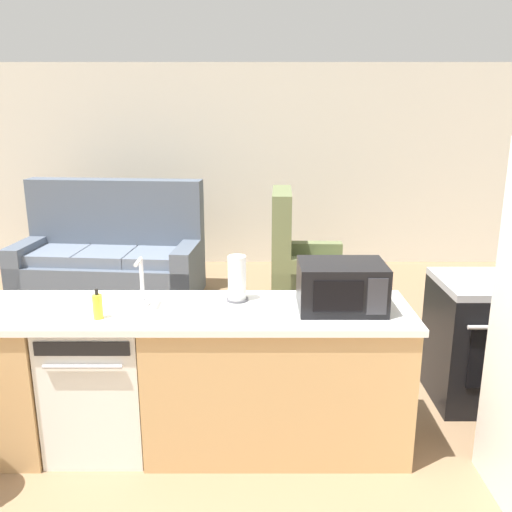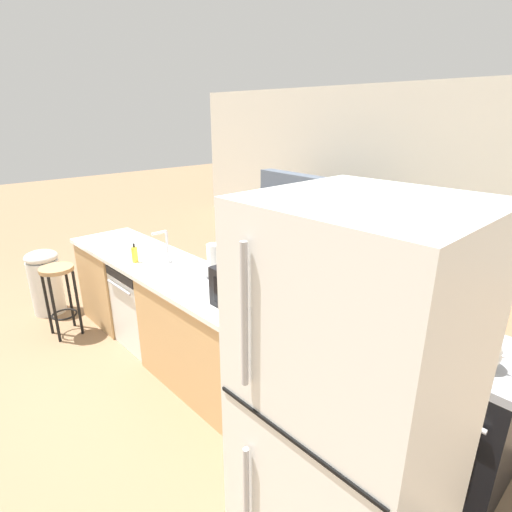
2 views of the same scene
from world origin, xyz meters
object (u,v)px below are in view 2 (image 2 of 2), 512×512
(couch, at_px, (296,234))
(refrigerator, at_px, (349,437))
(paper_towel_roll, at_px, (214,261))
(trash_bin, at_px, (46,281))
(stove_range, at_px, (446,408))
(kettle, at_px, (485,353))
(armchair, at_px, (421,277))
(dishwasher, at_px, (152,303))
(soap_bottle, at_px, (135,254))
(bar_stool, at_px, (59,286))
(microwave, at_px, (252,290))

(couch, bearing_deg, refrigerator, -46.34)
(paper_towel_roll, bearing_deg, trash_bin, -162.41)
(stove_range, bearing_deg, kettle, -36.68)
(armchair, bearing_deg, stove_range, -61.57)
(dishwasher, relative_size, soap_bottle, 4.77)
(dishwasher, height_order, armchair, armchair)
(dishwasher, relative_size, armchair, 0.70)
(couch, height_order, armchair, couch)
(soap_bottle, height_order, bar_stool, soap_bottle)
(refrigerator, height_order, kettle, refrigerator)
(soap_bottle, height_order, couch, couch)
(refrigerator, distance_m, trash_bin, 4.03)
(kettle, distance_m, couch, 4.28)
(microwave, height_order, bar_stool, microwave)
(trash_bin, bearing_deg, refrigerator, 0.14)
(bar_stool, distance_m, couch, 3.49)
(dishwasher, bearing_deg, couch, 103.20)
(couch, bearing_deg, bar_stool, -91.18)
(microwave, distance_m, trash_bin, 2.97)
(paper_towel_roll, xyz_separation_m, armchair, (0.59, 2.57, -0.69))
(trash_bin, xyz_separation_m, armchair, (2.81, 3.28, -0.03))
(kettle, distance_m, bar_stool, 3.69)
(refrigerator, relative_size, microwave, 3.82)
(microwave, relative_size, kettle, 2.44)
(stove_range, relative_size, paper_towel_roll, 3.19)
(dishwasher, relative_size, kettle, 4.10)
(bar_stool, relative_size, armchair, 0.62)
(paper_towel_roll, bearing_deg, microwave, -13.43)
(refrigerator, distance_m, soap_bottle, 2.57)
(couch, bearing_deg, armchair, -4.52)
(refrigerator, relative_size, paper_towel_roll, 6.77)
(microwave, xyz_separation_m, bar_stool, (-2.19, -0.60, -0.50))
(soap_bottle, relative_size, armchair, 0.15)
(trash_bin, bearing_deg, microwave, 11.13)
(stove_range, height_order, refrigerator, refrigerator)
(paper_towel_roll, bearing_deg, soap_bottle, -158.81)
(soap_bottle, bearing_deg, bar_stool, -151.25)
(stove_range, distance_m, kettle, 0.57)
(paper_towel_roll, xyz_separation_m, soap_bottle, (-0.77, -0.30, -0.07))
(couch, relative_size, armchair, 1.73)
(soap_bottle, bearing_deg, paper_towel_roll, 21.19)
(couch, bearing_deg, paper_towel_roll, -61.15)
(stove_range, bearing_deg, microwave, -154.51)
(refrigerator, bearing_deg, microwave, 154.57)
(dishwasher, xyz_separation_m, refrigerator, (2.60, -0.55, 0.53))
(dishwasher, bearing_deg, trash_bin, -158.08)
(couch, bearing_deg, microwave, -53.65)
(soap_bottle, distance_m, kettle, 2.77)
(dishwasher, distance_m, couch, 2.96)
(stove_range, height_order, armchair, armchair)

